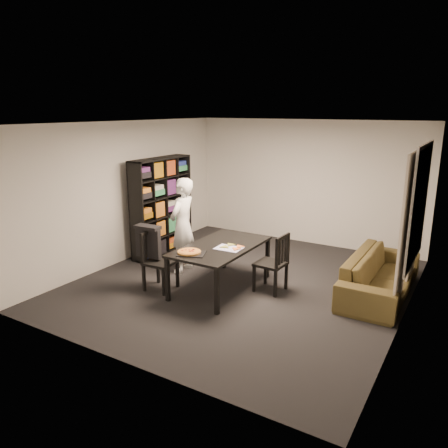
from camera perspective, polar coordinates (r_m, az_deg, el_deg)
The scene contains 16 objects.
room at distance 6.93m, azimuth 2.58°, elevation 2.24°, with size 5.01×5.51×2.61m.
window_pane at distance 6.73m, azimuth 24.17°, elevation 2.28°, with size 0.02×1.40×1.60m, color black.
window_frame at distance 6.73m, azimuth 24.13°, elevation 2.28°, with size 0.03×1.52×1.72m, color white.
curtain_left at distance 6.31m, azimuth 22.46°, elevation -1.58°, with size 0.03×0.70×2.25m, color #BEB4A2.
curtain_right at distance 7.31m, azimuth 23.76°, elevation 0.43°, with size 0.03×0.70×2.25m, color #BEB4A2.
bookshelf at distance 8.67m, azimuth -8.14°, elevation 2.31°, with size 0.35×1.50×1.90m, color black.
dining_table at distance 6.91m, azimuth -0.43°, elevation -3.32°, with size 0.96×1.74×0.72m.
chair_left at distance 7.04m, azimuth -8.95°, elevation -4.15°, with size 0.47×0.47×0.95m.
chair_right at distance 6.86m, azimuth 6.80°, elevation -4.61°, with size 0.46×0.46×0.95m.
draped_jacket at distance 7.04m, azimuth -9.88°, elevation -2.10°, with size 0.45×0.21×0.53m.
person at distance 7.65m, azimuth -5.43°, elevation -0.19°, with size 0.61×0.40×1.67m, color white.
baking_tray at distance 6.51m, azimuth -4.25°, elevation -3.87°, with size 0.40×0.32×0.01m, color black.
pepperoni_pizza at distance 6.53m, azimuth -4.57°, elevation -3.63°, with size 0.35×0.35×0.03m.
kitchen_towel at distance 6.73m, azimuth 0.62°, elevation -3.19°, with size 0.40×0.30×0.01m, color white.
pizza_slices at distance 6.78m, azimuth 1.12°, elevation -2.98°, with size 0.37×0.31×0.01m, color gold, non-canonical shape.
sofa at distance 7.24m, azimuth 19.76°, elevation -6.24°, with size 2.17×0.85×0.63m, color #463F1C.
Camera 1 is at (3.21, -5.95, 2.82)m, focal length 35.00 mm.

